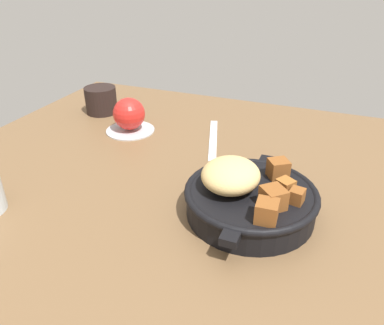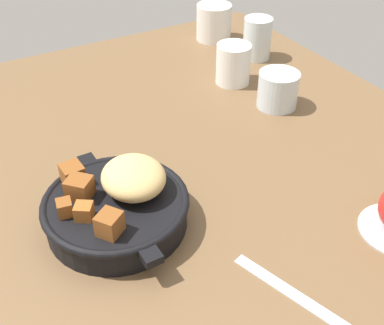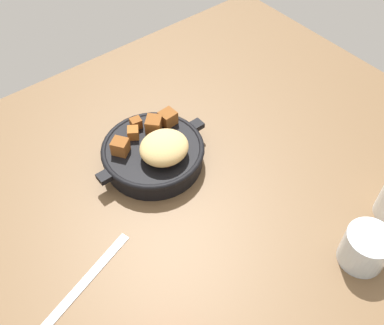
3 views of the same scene
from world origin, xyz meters
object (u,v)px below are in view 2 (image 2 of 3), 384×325
Objects in this scene: water_glass_tall at (257,38)px; white_creamer_pitcher at (233,64)px; cast_iron_skillet at (118,204)px; water_glass_short at (278,90)px; ceramic_mug_white at (214,22)px; butter_knife at (305,301)px.

water_glass_tall reaches higher than white_creamer_pitcher.
cast_iron_skillet reaches higher than water_glass_short.
white_creamer_pitcher is at bearing -170.57° from water_glass_short.
ceramic_mug_white is at bearing -168.55° from water_glass_tall.
ceramic_mug_white is at bearing 138.33° from butter_knife.
water_glass_short is 0.94× the size of white_creamer_pitcher.
cast_iron_skillet is 42.69cm from water_glass_short.
water_glass_short reaches higher than butter_knife.
white_creamer_pitcher is (-51.70, 23.88, 4.02)cm from butter_knife.
white_creamer_pitcher reaches higher than butter_knife.
cast_iron_skillet is 46.84cm from white_creamer_pitcher.
ceramic_mug_white is (-73.26, 32.54, 4.14)cm from butter_knife.
water_glass_tall reaches higher than butter_knife.
white_creamer_pitcher is (7.43, -11.53, -0.51)cm from water_glass_tall.
water_glass_tall is (-19.97, 9.44, 1.19)cm from water_glass_short.
ceramic_mug_white reaches higher than butter_knife.
cast_iron_skillet reaches higher than white_creamer_pitcher.
ceramic_mug_white reaches higher than white_creamer_pitcher.
water_glass_tall is at bearing 154.69° from water_glass_short.
water_glass_tall is (-34.96, 49.41, 1.35)cm from cast_iron_skillet.
water_glass_tall is (14.14, 2.87, 0.39)cm from ceramic_mug_white.
butter_knife is at bearing 30.09° from cast_iron_skillet.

